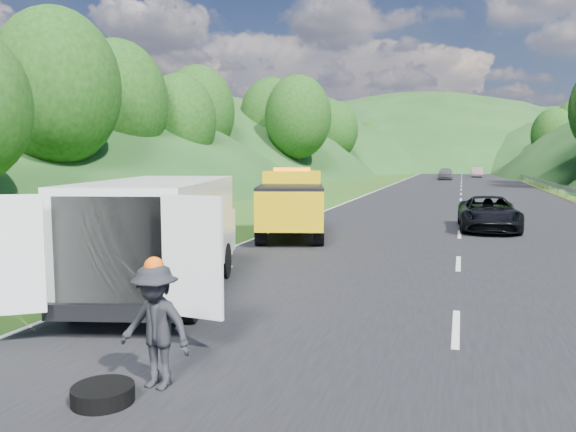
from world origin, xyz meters
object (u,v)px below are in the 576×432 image
(woman, at_px, (225,269))
(suitcase, at_px, (139,262))
(white_van, at_px, (162,231))
(child, at_px, (199,285))
(tow_truck, at_px, (291,204))
(worker, at_px, (157,389))
(passing_suv, at_px, (488,230))
(spare_tire, at_px, (103,404))

(woman, relative_size, suitcase, 3.54)
(woman, bearing_deg, white_van, 179.73)
(white_van, xyz_separation_m, child, (0.28, 1.11, -1.36))
(tow_truck, height_order, white_van, tow_truck)
(white_van, xyz_separation_m, worker, (2.33, -4.24, -1.36))
(worker, height_order, passing_suv, worker)
(worker, distance_m, suitcase, 7.42)
(tow_truck, height_order, passing_suv, tow_truck)
(tow_truck, xyz_separation_m, child, (0.21, -7.84, -1.21))
(woman, bearing_deg, passing_suv, -31.95)
(spare_tire, bearing_deg, woman, 103.33)
(tow_truck, xyz_separation_m, passing_suv, (6.85, 4.08, -1.21))
(suitcase, xyz_separation_m, spare_tire, (3.75, -6.75, -0.26))
(child, xyz_separation_m, passing_suv, (6.64, 11.92, 0.00))
(child, bearing_deg, spare_tire, -31.88)
(white_van, bearing_deg, spare_tire, -82.26)
(white_van, bearing_deg, worker, -75.59)
(woman, distance_m, passing_suv, 12.18)
(tow_truck, relative_size, woman, 3.34)
(tow_truck, bearing_deg, spare_tire, -97.63)
(worker, bearing_deg, passing_suv, 82.48)
(woman, bearing_deg, suitcase, 119.73)
(child, bearing_deg, woman, 137.42)
(white_van, bearing_deg, woman, 73.35)
(white_van, height_order, passing_suv, white_van)
(white_van, relative_size, suitcase, 14.03)
(woman, bearing_deg, worker, -160.87)
(passing_suv, bearing_deg, spare_tire, -107.52)
(white_van, height_order, spare_tire, white_van)
(white_van, height_order, child, white_van)
(suitcase, bearing_deg, passing_suv, 51.86)
(child, distance_m, worker, 5.73)
(white_van, relative_size, passing_suv, 1.53)
(suitcase, distance_m, spare_tire, 7.72)
(tow_truck, distance_m, woman, 6.14)
(woman, xyz_separation_m, spare_tire, (1.84, -7.75, 0.00))
(passing_suv, bearing_deg, white_van, -119.94)
(suitcase, bearing_deg, worker, -56.25)
(spare_tire, bearing_deg, passing_suv, 74.44)
(child, height_order, worker, worker)
(spare_tire, relative_size, passing_suv, 0.15)
(white_van, height_order, suitcase, white_van)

